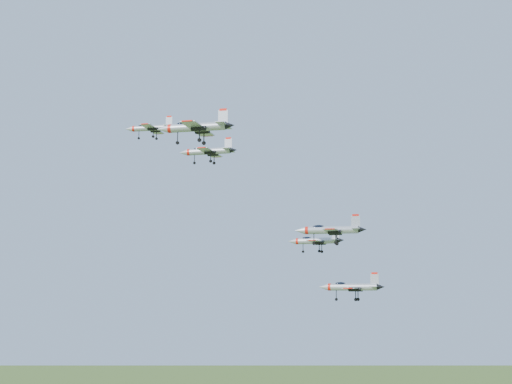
# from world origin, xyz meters

# --- Properties ---
(jet_lead) EXTENTS (11.35, 9.32, 3.04)m
(jet_lead) POSITION_xyz_m (-23.32, 10.97, 136.36)
(jet_lead) COLOR #A7AAB3
(jet_left_high) EXTENTS (11.55, 9.52, 3.09)m
(jet_left_high) POSITION_xyz_m (-7.86, 0.52, 128.70)
(jet_left_high) COLOR #A7AAB3
(jet_right_high) EXTENTS (13.36, 10.98, 3.58)m
(jet_right_high) POSITION_xyz_m (-4.84, -17.44, 129.10)
(jet_right_high) COLOR #A7AAB3
(jet_left_low) EXTENTS (11.08, 9.22, 2.96)m
(jet_left_low) POSITION_xyz_m (11.51, 8.27, 112.00)
(jet_left_low) COLOR #A7AAB3
(jet_right_low) EXTENTS (12.09, 9.93, 3.24)m
(jet_right_low) POSITION_xyz_m (16.03, -7.88, 112.62)
(jet_right_low) COLOR #A7AAB3
(jet_trail) EXTENTS (11.39, 9.48, 3.04)m
(jet_trail) POSITION_xyz_m (19.11, -4.63, 103.17)
(jet_trail) COLOR #A7AAB3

